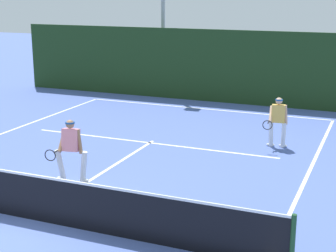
# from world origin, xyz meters

# --- Properties ---
(ground_plane) EXTENTS (80.00, 80.00, 0.00)m
(ground_plane) POSITION_xyz_m (0.00, 0.00, 0.00)
(ground_plane) COLOR #4F65AF
(court_line_baseline_far) EXTENTS (10.13, 0.10, 0.01)m
(court_line_baseline_far) POSITION_xyz_m (0.00, 11.47, 0.00)
(court_line_baseline_far) COLOR white
(court_line_baseline_far) RESTS_ON ground_plane
(court_line_service) EXTENTS (8.26, 0.10, 0.01)m
(court_line_service) POSITION_xyz_m (0.00, 6.17, 0.00)
(court_line_service) COLOR white
(court_line_service) RESTS_ON ground_plane
(court_line_centre) EXTENTS (0.10, 6.40, 0.01)m
(court_line_centre) POSITION_xyz_m (0.00, 3.20, 0.00)
(court_line_centre) COLOR white
(court_line_centre) RESTS_ON ground_plane
(tennis_net) EXTENTS (11.10, 0.09, 1.05)m
(tennis_net) POSITION_xyz_m (0.00, 0.00, 0.52)
(tennis_net) COLOR #1E4723
(tennis_net) RESTS_ON ground_plane
(player_near) EXTENTS (0.91, 0.86, 1.61)m
(player_near) POSITION_xyz_m (-0.39, 2.29, 0.88)
(player_near) COLOR silver
(player_near) RESTS_ON ground_plane
(player_far) EXTENTS (0.66, 0.89, 1.55)m
(player_far) POSITION_xyz_m (3.79, 7.30, 0.85)
(player_far) COLOR silver
(player_far) RESTS_ON ground_plane
(tennis_ball) EXTENTS (0.07, 0.07, 0.07)m
(tennis_ball) POSITION_xyz_m (2.94, 1.31, 0.03)
(tennis_ball) COLOR #D1E033
(tennis_ball) RESTS_ON ground_plane
(back_fence_windscreen) EXTENTS (18.88, 0.12, 3.10)m
(back_fence_windscreen) POSITION_xyz_m (0.00, 13.01, 1.55)
(back_fence_windscreen) COLOR #1C3718
(back_fence_windscreen) RESTS_ON ground_plane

